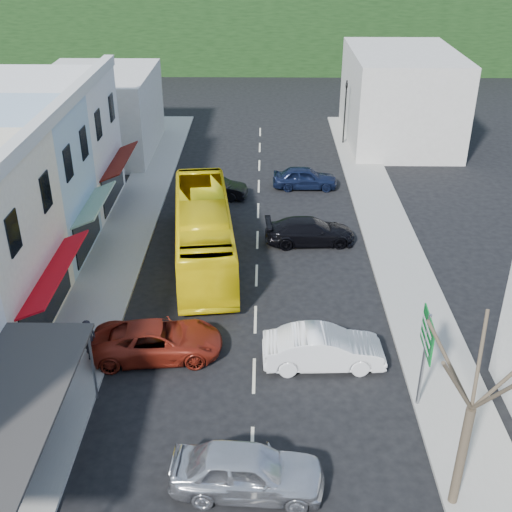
{
  "coord_description": "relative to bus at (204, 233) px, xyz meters",
  "views": [
    {
      "loc": [
        0.35,
        -20.26,
        16.38
      ],
      "look_at": [
        0.0,
        6.0,
        2.2
      ],
      "focal_mm": 45.0,
      "sensor_mm": 36.0,
      "label": 1
    }
  ],
  "objects": [
    {
      "name": "street_tree",
      "position": [
        9.09,
        -15.92,
        2.33
      ],
      "size": [
        3.74,
        3.74,
        7.77
      ],
      "primitive_type": null,
      "rotation": [
        0.0,
        0.0,
        -0.28
      ],
      "color": "#3C3123",
      "rests_on": "ground"
    },
    {
      "name": "car_silver",
      "position": [
        2.68,
        -15.42,
        -0.85
      ],
      "size": [
        4.49,
        2.04,
        1.4
      ],
      "primitive_type": "imported",
      "rotation": [
        0.0,
        0.0,
        1.52
      ],
      "color": "silver",
      "rests_on": "ground"
    },
    {
      "name": "direction_sign",
      "position": [
        8.92,
        -11.42,
        0.5
      ],
      "size": [
        0.37,
        1.87,
        4.1
      ],
      "primitive_type": null,
      "rotation": [
        0.0,
        0.0,
        -0.04
      ],
      "color": "#065F1C",
      "rests_on": "ground"
    },
    {
      "name": "pedestrian_left",
      "position": [
        -3.9,
        -8.75,
        -0.55
      ],
      "size": [
        0.47,
        0.65,
        1.7
      ],
      "primitive_type": "imported",
      "rotation": [
        0.0,
        0.0,
        1.44
      ],
      "color": "black",
      "rests_on": "sidewalk_left"
    },
    {
      "name": "distant_block_right",
      "position": [
        13.79,
        20.29,
        1.95
      ],
      "size": [
        8.0,
        12.0,
        7.0
      ],
      "primitive_type": "cube",
      "color": "#B7B2A8",
      "rests_on": "ground"
    },
    {
      "name": "sidewalk_left",
      "position": [
        -4.71,
        0.29,
        -1.48
      ],
      "size": [
        3.0,
        52.0,
        0.15
      ],
      "primitive_type": "cube",
      "color": "gray",
      "rests_on": "ground"
    },
    {
      "name": "car_white",
      "position": [
        5.59,
        -8.96,
        -0.85
      ],
      "size": [
        4.47,
        1.97,
        1.4
      ],
      "primitive_type": "imported",
      "rotation": [
        0.0,
        0.0,
        1.61
      ],
      "color": "white",
      "rests_on": "ground"
    },
    {
      "name": "car_navy_mid",
      "position": [
        5.87,
        10.04,
        -0.85
      ],
      "size": [
        4.41,
        1.83,
        1.4
      ],
      "primitive_type": "imported",
      "rotation": [
        0.0,
        0.0,
        1.56
      ],
      "color": "black",
      "rests_on": "ground"
    },
    {
      "name": "traffic_signal",
      "position": [
        9.39,
        19.17,
        0.97
      ],
      "size": [
        1.08,
        1.3,
        5.03
      ],
      "primitive_type": null,
      "rotation": [
        0.0,
        0.0,
        2.83
      ],
      "color": "black",
      "rests_on": "ground"
    },
    {
      "name": "car_black_far",
      "position": [
        -0.03,
        8.36,
        -0.85
      ],
      "size": [
        4.61,
        2.39,
        1.4
      ],
      "primitive_type": "imported",
      "rotation": [
        0.0,
        0.0,
        1.43
      ],
      "color": "black",
      "rests_on": "ground"
    },
    {
      "name": "car_red",
      "position": [
        -1.21,
        -8.4,
        -0.85
      ],
      "size": [
        4.76,
        2.32,
        1.4
      ],
      "primitive_type": "imported",
      "rotation": [
        0.0,
        0.0,
        1.66
      ],
      "color": "maroon",
      "rests_on": "ground"
    },
    {
      "name": "sidewalk_right",
      "position": [
        10.29,
        0.29,
        -1.48
      ],
      "size": [
        3.0,
        52.0,
        0.15
      ],
      "primitive_type": "cube",
      "color": "gray",
      "rests_on": "ground"
    },
    {
      "name": "bus",
      "position": [
        0.0,
        0.0,
        0.0
      ],
      "size": [
        3.88,
        11.82,
        3.1
      ],
      "primitive_type": "imported",
      "rotation": [
        0.0,
        0.0,
        0.12
      ],
      "color": "yellow",
      "rests_on": "ground"
    },
    {
      "name": "car_black_near",
      "position": [
        5.71,
        1.97,
        -0.85
      ],
      "size": [
        4.62,
        2.15,
        1.4
      ],
      "primitive_type": "imported",
      "rotation": [
        0.0,
        0.0,
        1.64
      ],
      "color": "black",
      "rests_on": "ground"
    },
    {
      "name": "distant_block_left",
      "position": [
        -9.21,
        17.29,
        1.45
      ],
      "size": [
        8.0,
        10.0,
        6.0
      ],
      "primitive_type": "cube",
      "color": "#B7B2A8",
      "rests_on": "ground"
    },
    {
      "name": "ground",
      "position": [
        2.79,
        -9.71,
        -1.55
      ],
      "size": [
        120.0,
        120.0,
        0.0
      ],
      "primitive_type": "plane",
      "color": "black",
      "rests_on": "ground"
    }
  ]
}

